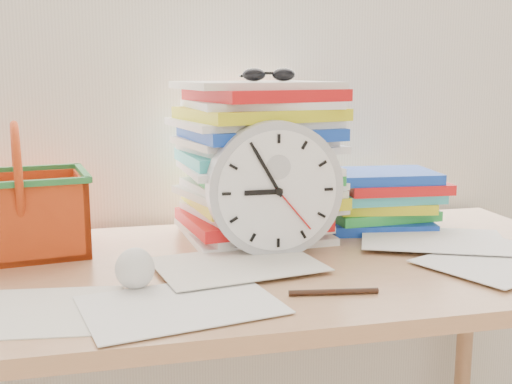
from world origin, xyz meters
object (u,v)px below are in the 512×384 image
object	(u,v)px
desk	(264,297)
basket	(19,190)
paper_stack	(258,161)
book_stack	(383,199)
clock	(274,189)

from	to	relation	value
desk	basket	xyz separation A→B (m)	(-0.47, 0.17, 0.21)
desk	paper_stack	xyz separation A→B (m)	(0.03, 0.19, 0.25)
paper_stack	basket	bearing A→B (deg)	-177.50
book_stack	basket	distance (m)	0.82
basket	book_stack	bearing A→B (deg)	-5.88
clock	basket	size ratio (longest dim) A/B	1.03
clock	book_stack	bearing A→B (deg)	27.03
desk	book_stack	size ratio (longest dim) A/B	5.13
desk	basket	distance (m)	0.54
paper_stack	basket	distance (m)	0.51
paper_stack	clock	xyz separation A→B (m)	(-0.00, -0.15, -0.04)
basket	desk	bearing A→B (deg)	-27.69
paper_stack	basket	xyz separation A→B (m)	(-0.51, -0.02, -0.04)
clock	book_stack	xyz separation A→B (m)	(0.31, 0.16, -0.07)
book_stack	clock	bearing A→B (deg)	-152.97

